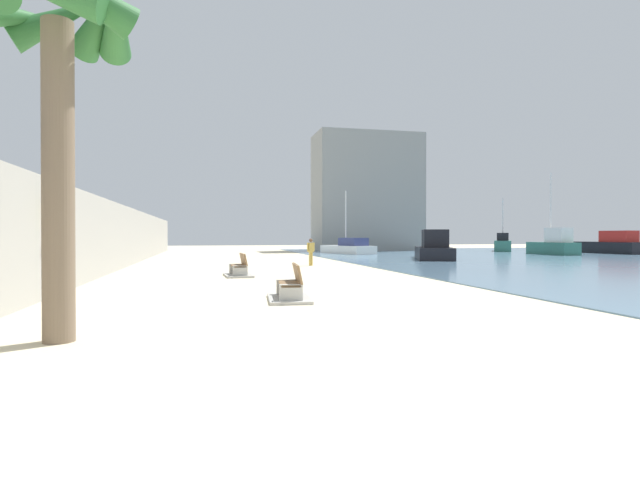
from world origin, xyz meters
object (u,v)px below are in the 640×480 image
Objects in this scene: boat_outer at (349,248)px; boat_nearest at (503,244)px; pedestrian_sign at (54,236)px; person_walking at (311,250)px; boat_far_left at (554,245)px; boat_mid_bay at (611,245)px; bench_far at (239,271)px; boat_far_right at (434,249)px; palm_tree at (59,47)px; bench_near at (290,291)px.

boat_nearest is at bearing 11.27° from boat_outer.
pedestrian_sign is (-17.09, -30.26, 1.15)m from boat_outer.
person_walking is 0.21× the size of boat_far_left.
boat_outer is at bearing 168.54° from boat_mid_bay.
boat_far_right is at bearing 38.35° from bench_far.
boat_nearest reaches higher than boat_far_right.
palm_tree is 2.95× the size of bench_near.
boat_mid_bay is (7.45, 1.51, -0.10)m from boat_far_left.
boat_far_right reaches higher than bench_near.
boat_far_left reaches higher than palm_tree.
boat_outer is 34.78m from pedestrian_sign.
palm_tree is 0.88× the size of boat_far_right.
boat_far_right is (-15.63, -15.52, -0.00)m from boat_nearest.
boat_mid_bay is at bearing 37.92° from palm_tree.
boat_far_right is at bearing 26.15° from person_walking.
boat_mid_bay is 48.70m from pedestrian_sign.
palm_tree is at bearing -130.52° from boat_nearest.
boat_far_left is at bearing 20.71° from boat_far_right.
bench_far is 0.30× the size of boat_nearest.
boat_nearest is at bearing 41.84° from bench_far.
boat_outer is at bearing 104.00° from boat_far_right.
boat_nearest is 10.51m from boat_mid_bay.
palm_tree is 44.14m from boat_far_left.
boat_far_right is at bearing 42.63° from pedestrian_sign.
bench_near is 1.01× the size of bench_far.
boat_nearest reaches higher than bench_near.
boat_far_left is 10.29m from boat_nearest.
boat_nearest is at bearing 44.80° from boat_far_right.
boat_mid_bay is (35.38, 26.71, 0.60)m from bench_near.
boat_mid_bay is (31.68, 11.81, -0.07)m from person_walking.
bench_near is at bearing -137.94° from boat_far_left.
bench_far is at bearing -153.02° from boat_mid_bay.
bench_far is (-0.85, 8.27, 0.00)m from bench_near.
boat_outer is (11.71, 23.42, 0.37)m from bench_far.
boat_nearest is 49.26m from pedestrian_sign.
boat_outer reaches higher than bench_near.
boat_outer is at bearing 71.08° from bench_near.
palm_tree is 52.50m from boat_nearest.
boat_far_right is (-14.12, -5.34, -0.13)m from boat_far_left.
bench_far is at bearing 51.84° from pedestrian_sign.
bench_near is 33.50m from boat_outer.
boat_nearest is at bearing 81.58° from boat_far_left.
boat_mid_bay is at bearing 31.29° from pedestrian_sign.
boat_mid_bay reaches higher than bench_far.
boat_far_left reaches higher than boat_nearest.
bench_near is at bearing -108.92° from boat_outer.
boat_outer is (10.86, 31.68, 0.37)m from bench_near.
person_walking is at bearing 55.57° from bench_far.
bench_near is 0.35× the size of boat_outer.
palm_tree is 1.02× the size of boat_outer.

